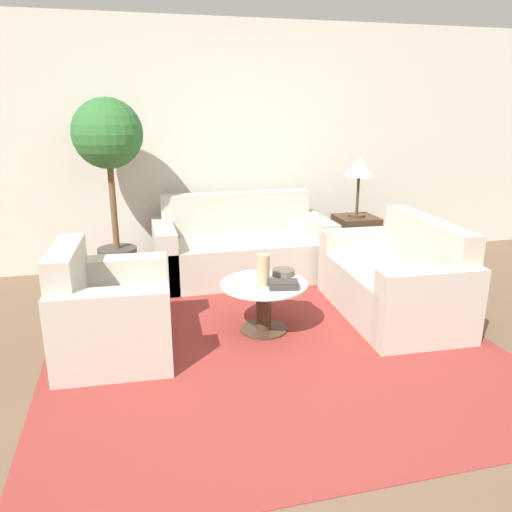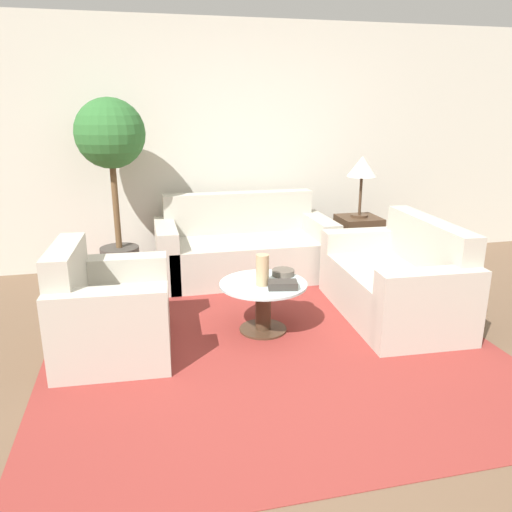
{
  "view_description": "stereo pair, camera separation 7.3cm",
  "coord_description": "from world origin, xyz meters",
  "px_view_note": "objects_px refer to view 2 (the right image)",
  "views": [
    {
      "loc": [
        -0.96,
        -2.72,
        1.72
      ],
      "look_at": [
        -0.01,
        1.05,
        0.55
      ],
      "focal_mm": 35.0,
      "sensor_mm": 36.0,
      "label": 1
    },
    {
      "loc": [
        -0.89,
        -2.74,
        1.72
      ],
      "look_at": [
        -0.01,
        1.05,
        0.55
      ],
      "focal_mm": 35.0,
      "sensor_mm": 36.0,
      "label": 2
    }
  ],
  "objects_px": {
    "table_lamp": "(362,169)",
    "potted_plant": "(112,157)",
    "book_stack": "(283,285)",
    "coffee_table": "(263,300)",
    "vase": "(262,270)",
    "sofa_main": "(243,250)",
    "bowl": "(283,272)",
    "armchair": "(106,315)",
    "loveseat": "(399,284)"
  },
  "relations": [
    {
      "from": "armchair",
      "to": "coffee_table",
      "type": "relative_size",
      "value": 1.45
    },
    {
      "from": "loveseat",
      "to": "potted_plant",
      "type": "height_order",
      "value": "potted_plant"
    },
    {
      "from": "sofa_main",
      "to": "vase",
      "type": "height_order",
      "value": "sofa_main"
    },
    {
      "from": "book_stack",
      "to": "table_lamp",
      "type": "bearing_deg",
      "value": 59.68
    },
    {
      "from": "sofa_main",
      "to": "vase",
      "type": "xyz_separation_m",
      "value": [
        -0.15,
        -1.43,
        0.25
      ]
    },
    {
      "from": "bowl",
      "to": "book_stack",
      "type": "xyz_separation_m",
      "value": [
        -0.09,
        -0.3,
        0.01
      ]
    },
    {
      "from": "table_lamp",
      "to": "potted_plant",
      "type": "bearing_deg",
      "value": 176.51
    },
    {
      "from": "loveseat",
      "to": "potted_plant",
      "type": "relative_size",
      "value": 0.81
    },
    {
      "from": "loveseat",
      "to": "sofa_main",
      "type": "bearing_deg",
      "value": -138.53
    },
    {
      "from": "vase",
      "to": "potted_plant",
      "type": "bearing_deg",
      "value": 127.11
    },
    {
      "from": "potted_plant",
      "to": "vase",
      "type": "distance_m",
      "value": 1.98
    },
    {
      "from": "book_stack",
      "to": "vase",
      "type": "bearing_deg",
      "value": 151.21
    },
    {
      "from": "armchair",
      "to": "vase",
      "type": "relative_size",
      "value": 4.11
    },
    {
      "from": "table_lamp",
      "to": "book_stack",
      "type": "bearing_deg",
      "value": -131.35
    },
    {
      "from": "book_stack",
      "to": "armchair",
      "type": "bearing_deg",
      "value": -172.72
    },
    {
      "from": "sofa_main",
      "to": "book_stack",
      "type": "xyz_separation_m",
      "value": [
        -0.02,
        -1.54,
        0.16
      ]
    },
    {
      "from": "potted_plant",
      "to": "bowl",
      "type": "bearing_deg",
      "value": -43.93
    },
    {
      "from": "armchair",
      "to": "potted_plant",
      "type": "distance_m",
      "value": 1.79
    },
    {
      "from": "potted_plant",
      "to": "book_stack",
      "type": "height_order",
      "value": "potted_plant"
    },
    {
      "from": "loveseat",
      "to": "book_stack",
      "type": "distance_m",
      "value": 1.12
    },
    {
      "from": "loveseat",
      "to": "book_stack",
      "type": "height_order",
      "value": "loveseat"
    },
    {
      "from": "sofa_main",
      "to": "book_stack",
      "type": "distance_m",
      "value": 1.54
    },
    {
      "from": "coffee_table",
      "to": "vase",
      "type": "height_order",
      "value": "vase"
    },
    {
      "from": "coffee_table",
      "to": "armchair",
      "type": "bearing_deg",
      "value": -176.83
    },
    {
      "from": "sofa_main",
      "to": "bowl",
      "type": "xyz_separation_m",
      "value": [
        0.07,
        -1.24,
        0.15
      ]
    },
    {
      "from": "table_lamp",
      "to": "vase",
      "type": "distance_m",
      "value": 1.99
    },
    {
      "from": "sofa_main",
      "to": "bowl",
      "type": "height_order",
      "value": "sofa_main"
    },
    {
      "from": "table_lamp",
      "to": "vase",
      "type": "bearing_deg",
      "value": -136.45
    },
    {
      "from": "bowl",
      "to": "loveseat",
      "type": "bearing_deg",
      "value": -4.97
    },
    {
      "from": "sofa_main",
      "to": "vase",
      "type": "distance_m",
      "value": 1.46
    },
    {
      "from": "sofa_main",
      "to": "table_lamp",
      "type": "bearing_deg",
      "value": -5.12
    },
    {
      "from": "vase",
      "to": "book_stack",
      "type": "bearing_deg",
      "value": -39.82
    },
    {
      "from": "table_lamp",
      "to": "bowl",
      "type": "xyz_separation_m",
      "value": [
        -1.16,
        -1.13,
        -0.67
      ]
    },
    {
      "from": "table_lamp",
      "to": "potted_plant",
      "type": "relative_size",
      "value": 0.35
    },
    {
      "from": "armchair",
      "to": "vase",
      "type": "distance_m",
      "value": 1.2
    },
    {
      "from": "table_lamp",
      "to": "armchair",
      "type": "bearing_deg",
      "value": -152.32
    },
    {
      "from": "loveseat",
      "to": "table_lamp",
      "type": "distance_m",
      "value": 1.48
    },
    {
      "from": "loveseat",
      "to": "book_stack",
      "type": "relative_size",
      "value": 6.13
    },
    {
      "from": "armchair",
      "to": "book_stack",
      "type": "bearing_deg",
      "value": -90.74
    },
    {
      "from": "table_lamp",
      "to": "potted_plant",
      "type": "distance_m",
      "value": 2.51
    },
    {
      "from": "armchair",
      "to": "loveseat",
      "type": "distance_m",
      "value": 2.39
    },
    {
      "from": "coffee_table",
      "to": "book_stack",
      "type": "distance_m",
      "value": 0.25
    },
    {
      "from": "armchair",
      "to": "coffee_table",
      "type": "distance_m",
      "value": 1.19
    },
    {
      "from": "potted_plant",
      "to": "sofa_main",
      "type": "bearing_deg",
      "value": -1.89
    },
    {
      "from": "potted_plant",
      "to": "vase",
      "type": "height_order",
      "value": "potted_plant"
    },
    {
      "from": "bowl",
      "to": "book_stack",
      "type": "relative_size",
      "value": 0.76
    },
    {
      "from": "coffee_table",
      "to": "bowl",
      "type": "distance_m",
      "value": 0.3
    },
    {
      "from": "sofa_main",
      "to": "book_stack",
      "type": "relative_size",
      "value": 7.51
    },
    {
      "from": "sofa_main",
      "to": "book_stack",
      "type": "bearing_deg",
      "value": -90.57
    },
    {
      "from": "armchair",
      "to": "table_lamp",
      "type": "relative_size",
      "value": 1.57
    }
  ]
}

